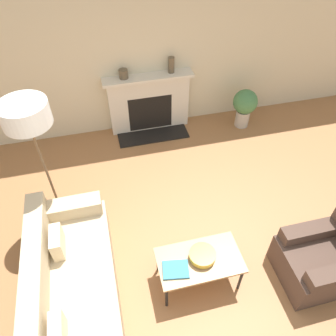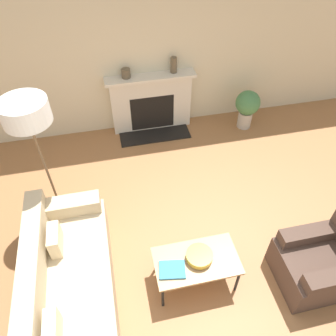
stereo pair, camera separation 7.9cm
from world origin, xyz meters
name	(u,v)px [view 1 (the left image)]	position (x,y,z in m)	size (l,w,h in m)	color
ground_plane	(180,281)	(0.00, 0.00, 0.00)	(18.00, 18.00, 0.00)	#99663D
wall_back	(129,49)	(0.00, 3.14, 1.45)	(18.00, 0.06, 2.90)	beige
fireplace	(149,104)	(0.25, 3.00, 0.51)	(1.49, 0.59, 1.04)	beige
couch	(72,294)	(-1.21, -0.01, 0.32)	(0.87, 2.16, 0.82)	tan
armchair_near	(324,260)	(1.63, -0.28, 0.30)	(0.87, 0.73, 0.80)	#4C382D
coffee_table	(199,261)	(0.20, -0.01, 0.41)	(0.94, 0.53, 0.45)	tan
bowl	(203,256)	(0.24, 0.00, 0.50)	(0.29, 0.29, 0.09)	gold
book	(176,270)	(-0.09, -0.07, 0.46)	(0.31, 0.26, 0.02)	teal
floor_lamp	(27,120)	(-1.34, 1.33, 1.65)	(0.51, 0.51, 1.86)	brown
mantel_vase_left	(123,74)	(-0.14, 3.01, 1.11)	(0.14, 0.14, 0.14)	brown
mantel_vase_center_left	(171,65)	(0.64, 3.01, 1.17)	(0.10, 0.10, 0.26)	brown
potted_plant	(245,105)	(1.89, 2.66, 0.43)	(0.43, 0.43, 0.71)	#B2A899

